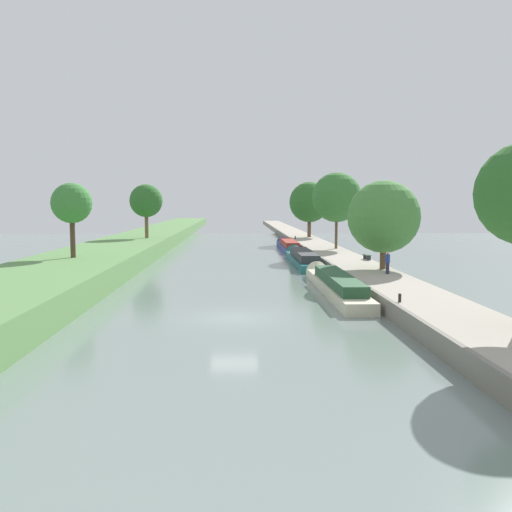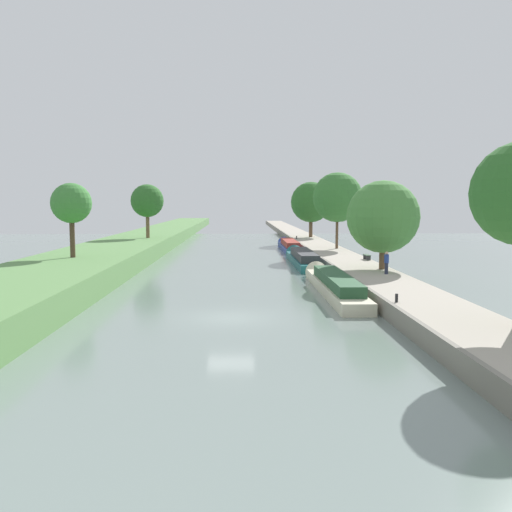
{
  "view_description": "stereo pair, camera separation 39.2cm",
  "coord_description": "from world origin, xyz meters",
  "px_view_note": "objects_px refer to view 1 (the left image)",
  "views": [
    {
      "loc": [
        0.08,
        -28.51,
        6.13
      ],
      "look_at": [
        2.07,
        23.83,
        1.0
      ],
      "focal_mm": 38.05,
      "sensor_mm": 36.0,
      "label": 1
    },
    {
      "loc": [
        0.47,
        -28.52,
        6.13
      ],
      "look_at": [
        2.07,
        23.83,
        1.0
      ],
      "focal_mm": 38.05,
      "sensor_mm": 36.0,
      "label": 2
    }
  ],
  "objects_px": {
    "narrowboat_teal": "(302,258)",
    "park_bench": "(367,256)",
    "mooring_bollard_near": "(400,298)",
    "person_walking": "(388,262)",
    "mooring_bollard_far": "(295,238)",
    "narrowboat_cream": "(335,284)",
    "narrowboat_blue": "(288,246)"
  },
  "relations": [
    {
      "from": "mooring_bollard_far",
      "to": "person_walking",
      "type": "bearing_deg",
      "value": -86.28
    },
    {
      "from": "person_walking",
      "to": "mooring_bollard_near",
      "type": "bearing_deg",
      "value": -102.62
    },
    {
      "from": "narrowboat_teal",
      "to": "mooring_bollard_near",
      "type": "height_order",
      "value": "narrowboat_teal"
    },
    {
      "from": "narrowboat_cream",
      "to": "park_bench",
      "type": "relative_size",
      "value": 11.07
    },
    {
      "from": "mooring_bollard_far",
      "to": "park_bench",
      "type": "relative_size",
      "value": 0.3
    },
    {
      "from": "narrowboat_cream",
      "to": "narrowboat_blue",
      "type": "height_order",
      "value": "narrowboat_cream"
    },
    {
      "from": "person_walking",
      "to": "mooring_bollard_far",
      "type": "distance_m",
      "value": 38.77
    },
    {
      "from": "narrowboat_teal",
      "to": "park_bench",
      "type": "xyz_separation_m",
      "value": [
        5.36,
        -5.13,
        0.7
      ]
    },
    {
      "from": "mooring_bollard_far",
      "to": "park_bench",
      "type": "height_order",
      "value": "park_bench"
    },
    {
      "from": "person_walking",
      "to": "park_bench",
      "type": "bearing_deg",
      "value": 84.63
    },
    {
      "from": "person_walking",
      "to": "mooring_bollard_near",
      "type": "relative_size",
      "value": 3.69
    },
    {
      "from": "narrowboat_teal",
      "to": "park_bench",
      "type": "height_order",
      "value": "narrowboat_teal"
    },
    {
      "from": "mooring_bollard_far",
      "to": "park_bench",
      "type": "distance_m",
      "value": 28.83
    },
    {
      "from": "narrowboat_cream",
      "to": "narrowboat_blue",
      "type": "bearing_deg",
      "value": 89.91
    },
    {
      "from": "narrowboat_cream",
      "to": "person_walking",
      "type": "relative_size",
      "value": 10.0
    },
    {
      "from": "narrowboat_blue",
      "to": "mooring_bollard_far",
      "type": "relative_size",
      "value": 35.06
    },
    {
      "from": "narrowboat_blue",
      "to": "park_bench",
      "type": "height_order",
      "value": "park_bench"
    },
    {
      "from": "park_bench",
      "to": "mooring_bollard_far",
      "type": "bearing_deg",
      "value": 96.89
    },
    {
      "from": "narrowboat_teal",
      "to": "mooring_bollard_near",
      "type": "xyz_separation_m",
      "value": [
        1.9,
        -26.42,
        0.58
      ]
    },
    {
      "from": "narrowboat_cream",
      "to": "person_walking",
      "type": "height_order",
      "value": "person_walking"
    },
    {
      "from": "narrowboat_cream",
      "to": "mooring_bollard_far",
      "type": "distance_m",
      "value": 41.01
    },
    {
      "from": "mooring_bollard_far",
      "to": "narrowboat_cream",
      "type": "bearing_deg",
      "value": -92.5
    },
    {
      "from": "person_walking",
      "to": "narrowboat_blue",
      "type": "bearing_deg",
      "value": 97.61
    },
    {
      "from": "narrowboat_cream",
      "to": "park_bench",
      "type": "xyz_separation_m",
      "value": [
        5.25,
        12.35,
        0.71
      ]
    },
    {
      "from": "narrowboat_teal",
      "to": "mooring_bollard_far",
      "type": "height_order",
      "value": "narrowboat_teal"
    },
    {
      "from": "mooring_bollard_near",
      "to": "park_bench",
      "type": "distance_m",
      "value": 21.57
    },
    {
      "from": "narrowboat_cream",
      "to": "narrowboat_teal",
      "type": "relative_size",
      "value": 1.06
    },
    {
      "from": "narrowboat_blue",
      "to": "mooring_bollard_near",
      "type": "height_order",
      "value": "mooring_bollard_near"
    },
    {
      "from": "narrowboat_teal",
      "to": "person_walking",
      "type": "bearing_deg",
      "value": -73.79
    },
    {
      "from": "park_bench",
      "to": "narrowboat_blue",
      "type": "bearing_deg",
      "value": 103.44
    },
    {
      "from": "narrowboat_cream",
      "to": "mooring_bollard_near",
      "type": "relative_size",
      "value": 36.89
    },
    {
      "from": "person_walking",
      "to": "mooring_bollard_far",
      "type": "relative_size",
      "value": 3.69
    }
  ]
}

